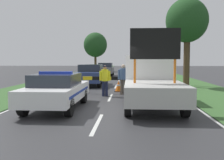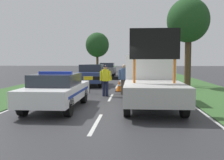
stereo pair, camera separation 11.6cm
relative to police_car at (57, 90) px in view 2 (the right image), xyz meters
The scene contains 18 objects.
ground_plane 2.12m from the police_car, ahead, with size 160.00×160.00×0.00m, color #333335.
lane_markings 18.85m from the police_car, 84.04° to the left, with size 7.73×68.87×0.01m.
grass_verge_left 20.11m from the police_car, 101.25° to the left, with size 3.93×120.00×0.03m.
grass_verge_right 21.22m from the police_car, 68.32° to the left, with size 3.93×120.00×0.03m.
police_car is the anchor object (origin of this frame).
work_truck 4.08m from the police_car, 15.85° to the left, with size 2.24×5.70×3.18m.
road_barrier 5.33m from the police_car, 69.17° to the left, with size 3.42×0.08×1.02m.
police_officer 4.16m from the police_car, 67.03° to the left, with size 0.61×0.39×1.70m.
pedestrian_civilian 5.33m from the police_car, 60.58° to the left, with size 0.63×0.40×1.75m.
traffic_cone_near_police 7.54m from the police_car, 45.50° to the left, with size 0.41×0.41×0.57m.
traffic_cone_centre_front 6.47m from the police_car, 69.27° to the left, with size 0.52×0.52×0.72m.
queued_car_hatch_blue 9.70m from the police_car, 90.11° to the left, with size 1.86×4.44×1.66m.
queued_car_van_white 16.52m from the police_car, 76.18° to the left, with size 1.79×4.70×1.54m.
queued_car_suv_grey 22.33m from the police_car, 90.01° to the left, with size 1.90×4.15×1.65m.
queued_car_sedan_black 29.14m from the police_car, 81.95° to the left, with size 1.85×3.94×1.53m.
roadside_tree_near_left 12.14m from the police_car, 51.69° to the left, with size 3.03×3.03×6.45m.
roadside_tree_near_right 35.73m from the police_car, 94.81° to the left, with size 4.09×4.09×6.81m.
utility_pole 12.98m from the police_car, 53.14° to the left, with size 1.20×0.20×8.24m.
Camera 2 is at (1.11, -10.19, 2.00)m, focal length 42.00 mm.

